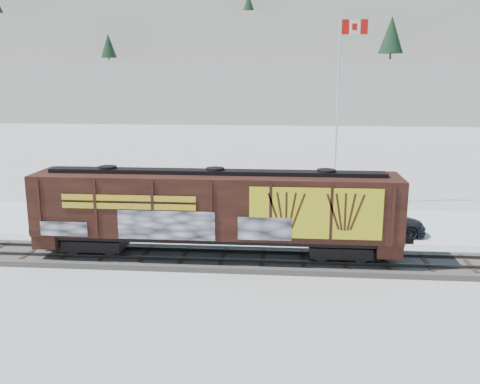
# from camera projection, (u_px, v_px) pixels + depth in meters

# --- Properties ---
(ground) EXTENTS (500.00, 500.00, 0.00)m
(ground) POSITION_uv_depth(u_px,v_px,m) (263.00, 263.00, 26.85)
(ground) COLOR white
(ground) RESTS_ON ground
(rail_track) EXTENTS (50.00, 3.40, 0.43)m
(rail_track) POSITION_uv_depth(u_px,v_px,m) (263.00, 260.00, 26.81)
(rail_track) COLOR #59544C
(rail_track) RESTS_ON ground
(parking_strip) EXTENTS (40.00, 8.00, 0.03)m
(parking_strip) POSITION_uv_depth(u_px,v_px,m) (268.00, 222.00, 34.14)
(parking_strip) COLOR white
(parking_strip) RESTS_ON ground
(hillside) EXTENTS (360.00, 110.00, 93.00)m
(hillside) POSITION_uv_depth(u_px,v_px,m) (284.00, 58.00, 159.81)
(hillside) COLOR white
(hillside) RESTS_ON ground
(hopper_railcar) EXTENTS (17.93, 3.06, 4.27)m
(hopper_railcar) POSITION_uv_depth(u_px,v_px,m) (215.00, 207.00, 26.44)
(hopper_railcar) COLOR black
(hopper_railcar) RESTS_ON rail_track
(flagpole) EXTENTS (2.30, 0.90, 13.13)m
(flagpole) POSITION_uv_depth(u_px,v_px,m) (338.00, 136.00, 37.91)
(flagpole) COLOR silver
(flagpole) RESTS_ON ground
(car_silver) EXTENTS (4.88, 2.41, 1.60)m
(car_silver) POSITION_uv_depth(u_px,v_px,m) (112.00, 206.00, 35.06)
(car_silver) COLOR #A7A9AE
(car_silver) RESTS_ON parking_strip
(car_white) EXTENTS (4.79, 2.41, 1.51)m
(car_white) POSITION_uv_depth(u_px,v_px,m) (323.00, 213.00, 33.40)
(car_white) COLOR silver
(car_white) RESTS_ON parking_strip
(car_dark) EXTENTS (5.43, 2.37, 1.55)m
(car_dark) POSITION_uv_depth(u_px,v_px,m) (379.00, 221.00, 31.46)
(car_dark) COLOR black
(car_dark) RESTS_ON parking_strip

